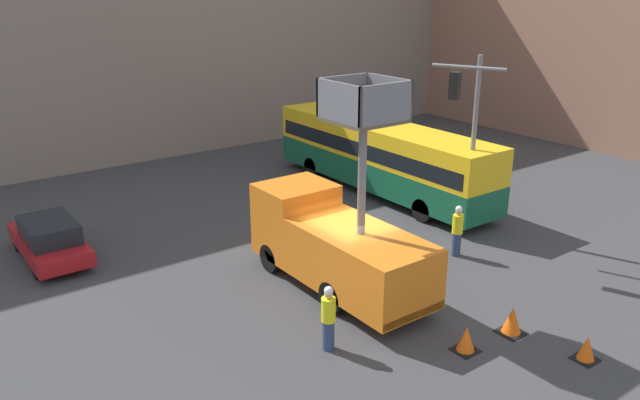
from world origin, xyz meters
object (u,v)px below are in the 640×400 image
at_px(traffic_cone_near_truck, 466,340).
at_px(road_worker_directing, 457,231).
at_px(road_worker_near_truck, 328,318).
at_px(parked_car_curbside, 50,239).
at_px(utility_truck, 336,242).
at_px(traffic_light_pole, 468,121).
at_px(traffic_cone_mid_road, 512,321).
at_px(city_bus, 381,153).
at_px(traffic_cone_far_side, 587,349).

bearing_deg(traffic_cone_near_truck, road_worker_directing, 44.31).
height_order(road_worker_near_truck, parked_car_curbside, road_worker_near_truck).
height_order(utility_truck, traffic_light_pole, utility_truck).
bearing_deg(traffic_cone_mid_road, traffic_cone_near_truck, 174.76).
distance_m(city_bus, traffic_cone_far_side, 14.14).
distance_m(traffic_cone_far_side, parked_car_curbside, 17.37).
relative_size(city_bus, parked_car_curbside, 2.78).
height_order(road_worker_near_truck, road_worker_directing, road_worker_directing).
relative_size(utility_truck, city_bus, 0.55).
bearing_deg(road_worker_near_truck, traffic_light_pole, -42.43).
bearing_deg(traffic_light_pole, utility_truck, -175.24).
distance_m(traffic_cone_near_truck, traffic_cone_far_side, 3.03).
xyz_separation_m(traffic_light_pole, road_worker_near_truck, (-8.75, -3.24, -3.51)).
xyz_separation_m(city_bus, traffic_cone_far_side, (-4.70, -13.24, -1.54)).
bearing_deg(traffic_cone_mid_road, road_worker_near_truck, 152.45).
xyz_separation_m(road_worker_near_truck, road_worker_directing, (7.23, 2.05, 0.02)).
distance_m(road_worker_near_truck, traffic_cone_near_truck, 3.67).
bearing_deg(parked_car_curbside, traffic_light_pole, -28.13).
bearing_deg(road_worker_directing, traffic_cone_far_side, -166.24).
distance_m(road_worker_near_truck, road_worker_directing, 7.52).
relative_size(utility_truck, traffic_cone_mid_road, 8.52).
relative_size(city_bus, traffic_cone_near_truck, 17.17).
height_order(utility_truck, road_worker_directing, utility_truck).
bearing_deg(road_worker_directing, traffic_cone_near_truck, 167.08).
xyz_separation_m(road_worker_near_truck, parked_car_curbside, (-4.38, 10.26, -0.18)).
relative_size(city_bus, road_worker_near_truck, 6.67).
bearing_deg(parked_car_curbside, road_worker_near_truck, -66.88).
distance_m(traffic_light_pole, parked_car_curbside, 15.33).
bearing_deg(utility_truck, traffic_light_pole, 4.76).
xyz_separation_m(utility_truck, traffic_cone_near_truck, (0.53, -4.93, -1.22)).
relative_size(road_worker_directing, traffic_cone_mid_road, 2.37).
bearing_deg(road_worker_near_truck, traffic_cone_mid_road, -90.30).
bearing_deg(road_worker_directing, parked_car_curbside, 87.51).
height_order(traffic_light_pole, traffic_cone_near_truck, traffic_light_pole).
bearing_deg(road_worker_near_truck, road_worker_directing, -46.93).
distance_m(city_bus, traffic_light_pole, 6.30).
relative_size(traffic_light_pole, road_worker_near_truck, 3.64).
relative_size(utility_truck, traffic_cone_far_side, 9.99).
xyz_separation_m(traffic_cone_near_truck, traffic_cone_far_side, (2.18, -2.12, -0.02)).
bearing_deg(traffic_cone_mid_road, city_bus, 65.38).
bearing_deg(traffic_light_pole, road_worker_near_truck, -159.68).
distance_m(utility_truck, road_worker_near_truck, 3.62).
distance_m(utility_truck, parked_car_curbside, 10.13).
height_order(city_bus, traffic_cone_far_side, city_bus).
xyz_separation_m(city_bus, road_worker_near_truck, (-9.73, -8.90, -0.93)).
distance_m(utility_truck, city_bus, 9.66).
height_order(road_worker_near_truck, traffic_cone_near_truck, road_worker_near_truck).
bearing_deg(parked_car_curbside, traffic_cone_far_side, -57.19).
height_order(city_bus, traffic_cone_near_truck, city_bus).
bearing_deg(traffic_cone_far_side, parked_car_curbside, 122.81).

